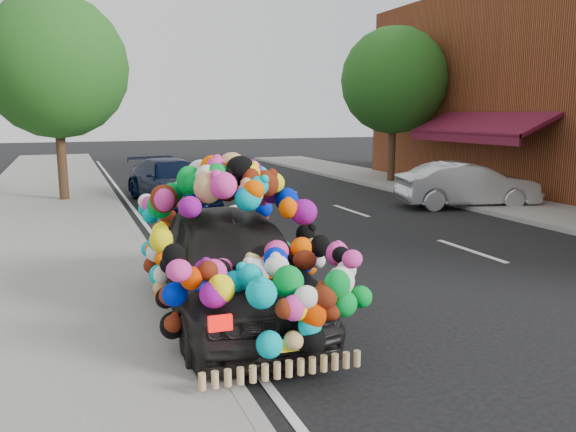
# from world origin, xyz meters

# --- Properties ---
(ground) EXTENTS (100.00, 100.00, 0.00)m
(ground) POSITION_xyz_m (0.00, 0.00, 0.00)
(ground) COLOR black
(ground) RESTS_ON ground
(sidewalk) EXTENTS (4.00, 60.00, 0.12)m
(sidewalk) POSITION_xyz_m (-4.30, 0.00, 0.06)
(sidewalk) COLOR gray
(sidewalk) RESTS_ON ground
(kerb) EXTENTS (0.15, 60.00, 0.13)m
(kerb) POSITION_xyz_m (-2.35, 0.00, 0.07)
(kerb) COLOR gray
(kerb) RESTS_ON ground
(footpath_far) EXTENTS (3.00, 40.00, 0.12)m
(footpath_far) POSITION_xyz_m (8.20, 3.00, 0.06)
(footpath_far) COLOR gray
(footpath_far) RESTS_ON ground
(lane_markings) EXTENTS (6.00, 50.00, 0.01)m
(lane_markings) POSITION_xyz_m (3.60, 0.00, 0.01)
(lane_markings) COLOR silver
(lane_markings) RESTS_ON ground
(tree_near_sidewalk) EXTENTS (4.20, 4.20, 6.13)m
(tree_near_sidewalk) POSITION_xyz_m (-3.80, 9.50, 4.02)
(tree_near_sidewalk) COLOR #332114
(tree_near_sidewalk) RESTS_ON ground
(tree_far_b) EXTENTS (4.00, 4.00, 5.90)m
(tree_far_b) POSITION_xyz_m (8.00, 10.00, 3.89)
(tree_far_b) COLOR #332114
(tree_far_b) RESTS_ON ground
(plush_art_car) EXTENTS (2.33, 4.59, 2.11)m
(plush_art_car) POSITION_xyz_m (-1.80, -1.79, 1.08)
(plush_art_car) COLOR black
(plush_art_car) RESTS_ON ground
(navy_sedan) EXTENTS (2.52, 4.74, 1.31)m
(navy_sedan) POSITION_xyz_m (-0.74, 8.40, 0.65)
(navy_sedan) COLOR black
(navy_sedan) RESTS_ON ground
(silver_hatchback) EXTENTS (4.18, 2.38, 1.30)m
(silver_hatchback) POSITION_xyz_m (7.00, 4.32, 0.65)
(silver_hatchback) COLOR #A7A9AE
(silver_hatchback) RESTS_ON ground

